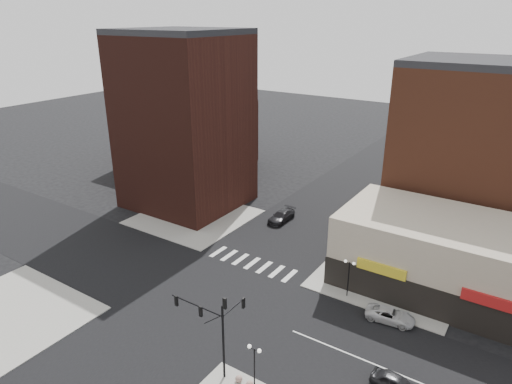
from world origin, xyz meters
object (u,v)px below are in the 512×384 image
Objects in this scene: traffic_signal at (216,321)px; street_lamp_ne at (349,269)px; street_lamp_se_a at (254,357)px; dark_sedan_east at (396,383)px; white_suv at (390,315)px; dark_sedan_north at (281,216)px.

traffic_signal reaches higher than street_lamp_ne.
street_lamp_se_a is 11.42m from dark_sedan_east.
street_lamp_se_a reaches higher than white_suv.
dark_sedan_east is (8.26, -9.83, -2.60)m from street_lamp_ne.
traffic_signal is 30.38m from dark_sedan_north.
traffic_signal is at bearing 118.87° from dark_sedan_east.
traffic_signal reaches higher than dark_sedan_north.
dark_sedan_east is 0.79× the size of dark_sedan_north.
traffic_signal is at bearing 138.52° from white_suv.
dark_sedan_east reaches higher than white_suv.
white_suv is at bearing 25.21° from dark_sedan_east.
traffic_signal reaches higher than street_lamp_se_a.
dark_sedan_north is at bearing 50.78° from dark_sedan_east.
street_lamp_ne is 0.80× the size of dark_sedan_north.
street_lamp_ne reaches higher than dark_sedan_east.
dark_sedan_east is (13.02, 6.00, -4.27)m from traffic_signal.
traffic_signal is 1.50× the size of dark_sedan_north.
traffic_signal is 4.12m from street_lamp_se_a.
dark_sedan_north is at bearing 116.65° from street_lamp_se_a.
traffic_signal is 1.87× the size of street_lamp_ne.
white_suv is 0.90× the size of dark_sedan_north.
street_lamp_se_a reaches higher than dark_sedan_north.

